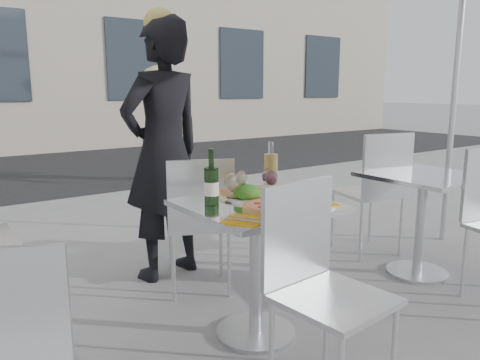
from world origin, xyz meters
TOP-DOWN VIEW (x-y plane):
  - ground at (0.00, 0.00)m, footprint 80.00×80.00m
  - street_asphalt at (0.00, 6.50)m, footprint 24.00×5.00m
  - main_table at (0.00, 0.00)m, footprint 0.72×0.72m
  - side_table_right at (1.50, 0.00)m, footprint 0.72×0.72m
  - chair_far at (0.02, 0.63)m, footprint 0.56×0.56m
  - chair_near at (-0.08, -0.54)m, footprint 0.47×0.48m
  - side_chair_rfar at (1.55, 0.45)m, footprint 0.55×0.56m
  - woman_diner at (-0.00, 1.07)m, footprint 0.74×0.56m
  - pedestrian_b at (1.56, 4.35)m, footprint 0.64×1.09m
  - pizza_near at (0.01, -0.15)m, footprint 0.33×0.33m
  - pizza_far at (0.06, 0.19)m, footprint 0.32×0.32m
  - salad_plate at (-0.00, 0.08)m, footprint 0.22×0.22m
  - wine_bottle at (-0.22, 0.09)m, footprint 0.07×0.08m
  - carafe at (0.24, 0.18)m, footprint 0.08×0.08m
  - sugar_shaker at (0.15, 0.09)m, footprint 0.06×0.06m
  - wineglass_white_a at (-0.10, 0.09)m, footprint 0.07×0.07m
  - wineglass_white_b at (-0.01, 0.12)m, footprint 0.07×0.07m
  - wineglass_red_a at (0.13, 0.03)m, footprint 0.07×0.07m
  - wineglass_red_b at (0.15, 0.09)m, footprint 0.07×0.07m
  - napkin_left at (-0.25, -0.24)m, footprint 0.25×0.25m
  - napkin_right at (0.25, -0.19)m, footprint 0.21×0.21m

SIDE VIEW (x-z plane):
  - ground at x=0.00m, z-range 0.00..0.00m
  - street_asphalt at x=0.00m, z-range 0.00..0.00m
  - main_table at x=0.00m, z-range 0.16..0.91m
  - side_table_right at x=1.50m, z-range 0.16..0.91m
  - chair_far at x=0.02m, z-range 0.08..1.00m
  - chair_near at x=-0.08m, z-range 0.09..1.03m
  - side_chair_rfar at x=1.55m, z-range 0.09..1.10m
  - napkin_left at x=-0.25m, z-range 0.75..0.76m
  - napkin_right at x=0.25m, z-range 0.75..0.76m
  - pizza_near at x=0.01m, z-range 0.75..0.77m
  - pizza_far at x=0.06m, z-range 0.75..0.78m
  - salad_plate at x=0.00m, z-range 0.74..0.83m
  - sugar_shaker at x=0.15m, z-range 0.75..0.86m
  - pedestrian_b at x=1.56m, z-range 0.00..1.68m
  - wineglass_white_a at x=-0.10m, z-range 0.78..0.94m
  - wineglass_white_b at x=-0.01m, z-range 0.78..0.94m
  - wineglass_red_a at x=0.13m, z-range 0.78..0.94m
  - wineglass_red_b at x=0.15m, z-range 0.78..0.94m
  - wine_bottle at x=-0.22m, z-range 0.72..1.01m
  - carafe at x=0.24m, z-range 0.72..1.01m
  - woman_diner at x=0.00m, z-range 0.00..1.82m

